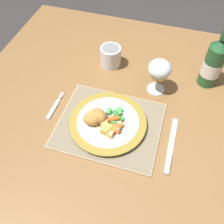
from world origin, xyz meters
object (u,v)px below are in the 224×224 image
at_px(dining_table, 133,116).
at_px(bottle, 214,62).
at_px(drinking_cup, 111,56).
at_px(dinner_plate, 108,122).
at_px(fork, 55,107).
at_px(table_knife, 170,149).
at_px(wine_glass, 159,70).

relative_size(dining_table, bottle, 4.53).
bearing_deg(drinking_cup, dining_table, -50.91).
height_order(dining_table, drinking_cup, drinking_cup).
bearing_deg(drinking_cup, dinner_plate, -74.83).
relative_size(fork, drinking_cup, 1.54).
height_order(dinner_plate, bottle, bottle).
bearing_deg(table_knife, dinner_plate, 171.09).
xyz_separation_m(dining_table, table_knife, (0.16, -0.16, 0.08)).
bearing_deg(dinner_plate, drinking_cup, 105.17).
bearing_deg(fork, dining_table, 20.90).
height_order(wine_glass, drinking_cup, wine_glass).
distance_m(dining_table, drinking_cup, 0.27).
bearing_deg(bottle, drinking_cup, -178.66).
bearing_deg(fork, drinking_cup, 65.65).
bearing_deg(dinner_plate, fork, 174.98).
relative_size(dining_table, dinner_plate, 4.82).
bearing_deg(drinking_cup, fork, -114.35).
bearing_deg(wine_glass, fork, -149.91).
bearing_deg(dining_table, fork, -159.10).
xyz_separation_m(dining_table, bottle, (0.25, 0.19, 0.18)).
relative_size(dinner_plate, bottle, 0.94).
bearing_deg(dining_table, bottle, 37.34).
xyz_separation_m(table_knife, bottle, (0.09, 0.35, 0.10)).
height_order(dining_table, bottle, bottle).
bearing_deg(table_knife, dining_table, 135.01).
relative_size(table_knife, drinking_cup, 2.55).
xyz_separation_m(dinner_plate, bottle, (0.31, 0.32, 0.09)).
bearing_deg(bottle, wine_glass, -152.01).
xyz_separation_m(dining_table, dinner_plate, (-0.06, -0.12, 0.10)).
height_order(table_knife, bottle, bottle).
bearing_deg(wine_glass, dinner_plate, -120.70).
xyz_separation_m(dining_table, wine_glass, (0.06, 0.09, 0.18)).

